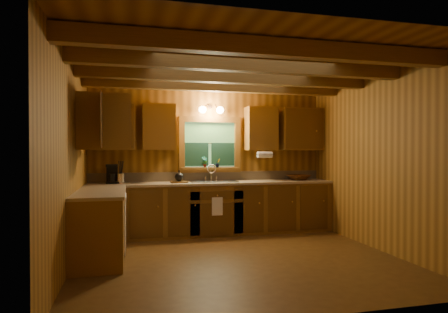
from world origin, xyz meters
The scene contains 20 objects.
room centered at (0.00, 0.00, 1.30)m, with size 4.20×4.20×4.20m.
ceiling_beams centered at (0.00, 0.00, 2.49)m, with size 4.20×2.54×0.18m.
base_cabinets centered at (-0.49, 1.28, 0.43)m, with size 4.20×2.22×0.86m.
countertop centered at (-0.48, 1.29, 0.88)m, with size 4.20×2.24×0.04m.
backsplash centered at (0.00, 1.89, 0.98)m, with size 4.20×0.02×0.16m, color #9D8969.
dishwasher_panel centered at (-1.47, 0.68, 0.43)m, with size 0.02×0.60×0.80m, color white.
upper_cabinets centered at (-0.56, 1.42, 1.84)m, with size 4.19×1.77×0.78m.
window centered at (0.00, 1.87, 1.53)m, with size 1.12×0.08×1.00m.
window_sill centered at (0.00, 1.82, 1.12)m, with size 1.06×0.14×0.04m, color brown.
wall_sconce centered at (0.00, 1.75, 2.16)m, with size 0.45×0.21×0.17m.
paper_towel_roll centered at (0.92, 1.53, 1.37)m, with size 0.11×0.11×0.27m, color white.
dish_towel centered at (0.00, 1.26, 0.52)m, with size 0.18×0.01×0.30m, color white.
sink centered at (0.00, 1.60, 0.86)m, with size 0.82×0.48×0.43m.
coffee_maker centered at (-1.69, 1.68, 1.06)m, with size 0.18×0.23×0.32m.
utensil_crock centered at (-1.55, 1.64, 0.99)m, with size 0.13×0.13×0.37m.
cutting_board centered at (-0.60, 1.55, 0.91)m, with size 0.27×0.19×0.02m, color #543512.
teakettle centered at (-0.60, 1.55, 1.00)m, with size 0.15×0.15×0.18m.
wicker_basket centered at (1.61, 1.62, 0.95)m, with size 0.39×0.39×0.10m, color #48230C.
potted_plant_left centered at (-0.11, 1.82, 1.24)m, with size 0.11×0.07×0.20m, color #543512.
potted_plant_right centered at (0.13, 1.78, 1.22)m, with size 0.09×0.07×0.16m, color #543512.
Camera 1 is at (-1.40, -4.91, 1.43)m, focal length 30.88 mm.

